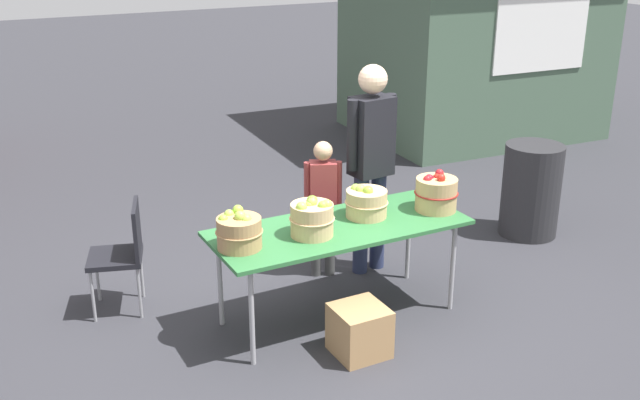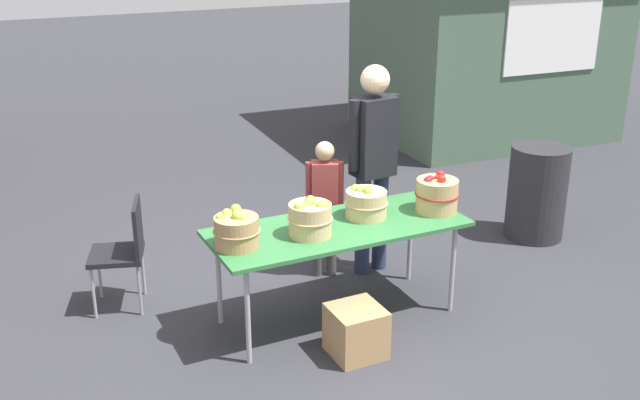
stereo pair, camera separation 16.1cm
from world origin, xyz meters
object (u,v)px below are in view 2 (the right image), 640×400
(apple_basket_green_1, at_px, (310,218))
(trash_barrel, at_px, (537,192))
(market_table, at_px, (338,232))
(apple_basket_red_0, at_px, (437,195))
(folding_chair, at_px, (125,246))
(apple_basket_green_2, at_px, (366,203))
(apple_basket_green_0, at_px, (236,230))
(produce_crate, at_px, (356,331))
(vendor_adult, at_px, (373,154))
(child_customer, at_px, (325,198))

(apple_basket_green_1, xyz_separation_m, trash_barrel, (2.64, 0.62, -0.44))
(market_table, distance_m, apple_basket_red_0, 0.83)
(market_table, relative_size, folding_chair, 2.21)
(apple_basket_green_1, height_order, apple_basket_green_2, apple_basket_green_1)
(apple_basket_green_1, bearing_deg, apple_basket_green_0, 175.13)
(market_table, xyz_separation_m, folding_chair, (-1.38, 0.87, -0.20))
(apple_basket_green_1, bearing_deg, apple_basket_red_0, -0.04)
(apple_basket_red_0, bearing_deg, market_table, 175.37)
(trash_barrel, bearing_deg, apple_basket_red_0, -158.60)
(apple_basket_green_0, relative_size, apple_basket_green_1, 1.00)
(apple_basket_green_1, distance_m, apple_basket_green_2, 0.54)
(produce_crate, bearing_deg, apple_basket_green_1, 106.45)
(vendor_adult, bearing_deg, apple_basket_green_2, 50.14)
(market_table, bearing_deg, produce_crate, -103.10)
(apple_basket_green_2, distance_m, trash_barrel, 2.22)
(trash_barrel, bearing_deg, vendor_adult, 178.51)
(child_customer, bearing_deg, trash_barrel, -160.50)
(market_table, xyz_separation_m, apple_basket_green_0, (-0.79, -0.02, 0.16))
(child_customer, distance_m, produce_crate, 1.35)
(apple_basket_red_0, distance_m, trash_barrel, 1.75)
(apple_basket_green_1, distance_m, folding_chair, 1.51)
(vendor_adult, bearing_deg, folding_chair, -13.29)
(apple_basket_green_2, relative_size, vendor_adult, 0.18)
(child_customer, height_order, produce_crate, child_customer)
(apple_basket_red_0, distance_m, folding_chair, 2.41)
(apple_basket_green_1, relative_size, vendor_adult, 0.18)
(market_table, bearing_deg, apple_basket_green_0, -178.58)
(trash_barrel, height_order, produce_crate, trash_barrel)
(apple_basket_red_0, relative_size, folding_chair, 0.39)
(produce_crate, bearing_deg, apple_basket_green_0, 143.27)
(apple_basket_green_1, bearing_deg, folding_chair, 140.30)
(trash_barrel, relative_size, produce_crate, 2.51)
(vendor_adult, height_order, folding_chair, vendor_adult)
(apple_basket_green_0, height_order, produce_crate, apple_basket_green_0)
(market_table, height_order, trash_barrel, trash_barrel)
(apple_basket_green_2, height_order, vendor_adult, vendor_adult)
(apple_basket_red_0, relative_size, vendor_adult, 0.19)
(apple_basket_green_1, xyz_separation_m, folding_chair, (-1.13, 0.94, -0.37))
(produce_crate, bearing_deg, folding_chair, 132.25)
(apple_basket_green_0, height_order, trash_barrel, apple_basket_green_0)
(apple_basket_red_0, bearing_deg, vendor_adult, 105.19)
(apple_basket_green_1, height_order, child_customer, child_customer)
(apple_basket_green_1, bearing_deg, produce_crate, -73.55)
(apple_basket_green_1, relative_size, apple_basket_red_0, 0.96)
(apple_basket_green_2, relative_size, child_customer, 0.28)
(apple_basket_green_0, distance_m, apple_basket_red_0, 1.60)
(vendor_adult, height_order, produce_crate, vendor_adult)
(apple_basket_green_0, xyz_separation_m, vendor_adult, (1.42, 0.62, 0.18))
(vendor_adult, relative_size, child_customer, 1.51)
(apple_basket_red_0, xyz_separation_m, folding_chair, (-2.19, 0.94, -0.38))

